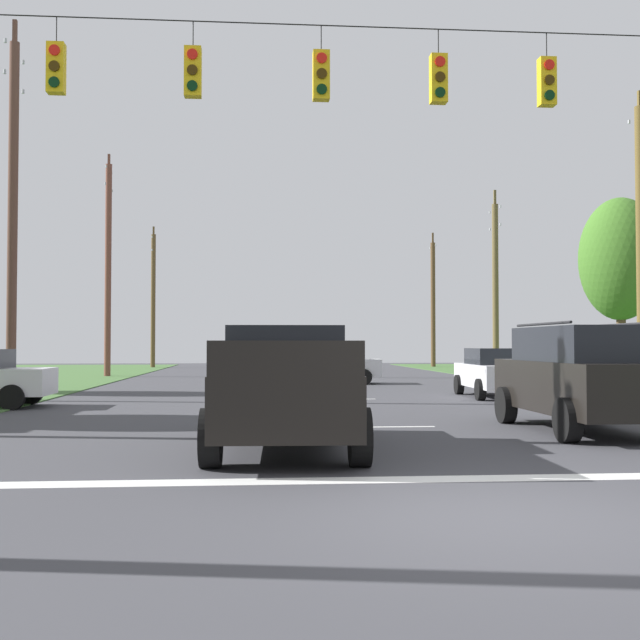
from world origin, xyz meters
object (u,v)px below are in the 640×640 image
overhead_signal_span (386,180)px  distant_car_far_parked (498,372)px  distant_car_oncoming (329,365)px  pickup_truck (285,387)px  utility_pole_far_left (13,210)px  utility_pole_near_left (433,303)px  utility_pole_distant_left (153,298)px  utility_pole_far_right (495,285)px  utility_pole_distant_right (108,265)px  tree_roadside_far_right (620,260)px  suv_black (584,375)px

overhead_signal_span → distant_car_far_parked: (5.00, 9.02, -4.02)m
overhead_signal_span → distant_car_oncoming: size_ratio=4.25×
pickup_truck → utility_pole_far_left: 14.13m
utility_pole_near_left → utility_pole_distant_left: bearing=179.8°
pickup_truck → utility_pole_far_right: bearing=66.3°
pickup_truck → utility_pole_far_right: 29.56m
pickup_truck → utility_pole_far_right: (11.80, 26.85, 3.71)m
distant_car_oncoming → utility_pole_distant_right: size_ratio=0.39×
distant_car_far_parked → tree_roadside_far_right: bearing=45.2°
utility_pole_distant_left → tree_roadside_far_right: utility_pole_distant_left is taller
suv_black → pickup_truck: bearing=-161.7°
pickup_truck → distant_car_far_parked: size_ratio=1.25×
suv_black → utility_pole_far_right: size_ratio=0.50×
pickup_truck → utility_pole_near_left: (12.15, 42.68, 3.63)m
suv_black → utility_pole_near_left: bearing=81.0°
utility_pole_far_right → utility_pole_near_left: bearing=88.7°
utility_pole_far_right → pickup_truck: bearing=-113.7°
utility_pole_far_left → suv_black: bearing=-34.4°
overhead_signal_span → distant_car_oncoming: 18.08m
pickup_truck → suv_black: suv_black is taller
utility_pole_near_left → pickup_truck: bearing=-105.9°
pickup_truck → utility_pole_distant_left: size_ratio=0.55×
utility_pole_far_left → tree_roadside_far_right: bearing=20.2°
utility_pole_distant_right → tree_roadside_far_right: 24.39m
pickup_truck → utility_pole_near_left: utility_pole_near_left is taller
pickup_truck → utility_pole_far_left: size_ratio=0.49×
utility_pole_far_left → utility_pole_near_left: bearing=58.1°
utility_pole_distant_right → distant_car_far_parked: bearing=-47.8°
distant_car_oncoming → utility_pole_near_left: (9.61, 22.70, 3.80)m
utility_pole_far_right → utility_pole_distant_right: 19.83m
utility_pole_distant_left → tree_roadside_far_right: size_ratio=1.26×
distant_car_oncoming → utility_pole_distant_left: size_ratio=0.45×
overhead_signal_span → suv_black: size_ratio=3.90×
overhead_signal_span → tree_roadside_far_right: (12.78, 16.86, 0.39)m
pickup_truck → utility_pole_far_left: (-7.58, 10.99, 4.62)m
distant_car_oncoming → utility_pole_far_left: bearing=-138.4°
distant_car_far_parked → utility_pole_far_right: 16.64m
overhead_signal_span → utility_pole_distant_left: 41.52m
tree_roadside_far_right → utility_pole_near_left: bearing=96.5°
suv_black → utility_pole_far_left: utility_pole_far_left is taller
tree_roadside_far_right → utility_pole_far_left: bearing=-159.8°
overhead_signal_span → utility_pole_far_right: 26.36m
overhead_signal_span → utility_pole_far_right: (9.77, 24.48, -0.13)m
overhead_signal_span → utility_pole_distant_left: utility_pole_distant_left is taller
distant_car_oncoming → utility_pole_far_right: size_ratio=0.46×
utility_pole_distant_right → overhead_signal_span: bearing=-68.6°
distant_car_far_parked → utility_pole_distant_right: size_ratio=0.39×
suv_black → utility_pole_distant_left: bearing=108.1°
suv_black → distant_car_oncoming: size_ratio=1.09×
utility_pole_distant_right → utility_pole_distant_left: size_ratio=1.15×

